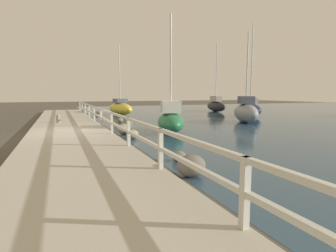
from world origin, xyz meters
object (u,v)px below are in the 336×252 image
(sailboat_gray, at_px, (246,112))
(sailboat_black, at_px, (216,105))
(sailboat_yellow, at_px, (120,108))
(sailboat_green, at_px, (171,120))
(mooring_bollard, at_px, (58,119))
(sailboat_navy, at_px, (250,109))

(sailboat_gray, height_order, sailboat_black, sailboat_black)
(sailboat_yellow, bearing_deg, sailboat_green, -95.97)
(mooring_bollard, height_order, sailboat_green, sailboat_green)
(sailboat_gray, relative_size, sailboat_green, 1.05)
(sailboat_gray, xyz_separation_m, sailboat_black, (4.44, 10.59, -0.01))
(sailboat_gray, bearing_deg, sailboat_black, 89.78)
(mooring_bollard, relative_size, sailboat_gray, 0.09)
(sailboat_yellow, height_order, sailboat_green, sailboat_yellow)
(mooring_bollard, xyz_separation_m, sailboat_black, (16.45, 8.35, 0.22))
(mooring_bollard, distance_m, sailboat_yellow, 9.66)
(mooring_bollard, height_order, sailboat_black, sailboat_black)
(mooring_bollard, height_order, sailboat_yellow, sailboat_yellow)
(sailboat_green, relative_size, sailboat_navy, 0.74)
(mooring_bollard, xyz_separation_m, sailboat_green, (5.30, -4.63, 0.15))
(sailboat_yellow, distance_m, sailboat_navy, 11.91)
(sailboat_black, xyz_separation_m, sailboat_navy, (-1.09, -7.06, -0.05))
(sailboat_navy, bearing_deg, sailboat_green, -131.72)
(sailboat_yellow, relative_size, sailboat_navy, 0.84)
(sailboat_black, height_order, sailboat_navy, sailboat_navy)
(sailboat_black, xyz_separation_m, sailboat_green, (-11.15, -12.98, -0.07))
(mooring_bollard, relative_size, sailboat_navy, 0.07)
(sailboat_navy, bearing_deg, sailboat_gray, -115.74)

